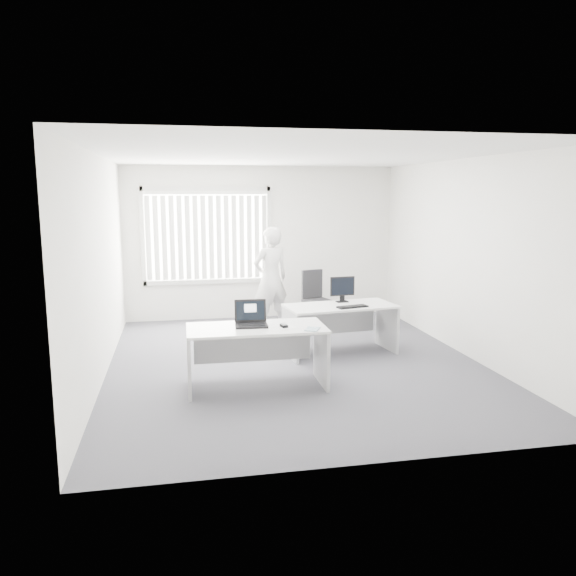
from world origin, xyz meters
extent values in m
plane|color=#595861|center=(0.00, 0.00, 0.00)|extent=(6.00, 6.00, 0.00)
cube|color=white|center=(0.00, 3.00, 1.40)|extent=(5.00, 0.02, 2.80)
cube|color=white|center=(0.00, -3.00, 1.40)|extent=(5.00, 0.02, 2.80)
cube|color=white|center=(-2.50, 0.00, 1.40)|extent=(0.02, 6.00, 2.80)
cube|color=white|center=(2.50, 0.00, 1.40)|extent=(0.02, 6.00, 2.80)
cube|color=white|center=(0.00, 0.00, 2.80)|extent=(5.00, 6.00, 0.02)
cube|color=silver|center=(-1.00, 2.96, 1.55)|extent=(2.32, 0.06, 1.76)
cube|color=silver|center=(-0.65, -0.88, 0.73)|extent=(1.65, 0.79, 0.03)
cube|color=#ACACAF|center=(-1.45, -0.87, 0.36)|extent=(0.05, 0.71, 0.72)
cube|color=#ACACAF|center=(0.15, -0.89, 0.36)|extent=(0.05, 0.71, 0.72)
cube|color=silver|center=(0.75, 0.34, 0.70)|extent=(1.65, 0.92, 0.03)
cube|color=#ACACAF|center=(-0.01, 0.25, 0.34)|extent=(0.12, 0.68, 0.69)
cube|color=#ACACAF|center=(1.51, 0.43, 0.34)|extent=(0.12, 0.68, 0.69)
cylinder|color=black|center=(0.87, 2.17, 0.04)|extent=(0.67, 0.67, 0.07)
cylinder|color=black|center=(0.87, 2.17, 0.21)|extent=(0.06, 0.06, 0.42)
cube|color=black|center=(0.87, 2.17, 0.42)|extent=(0.52, 0.52, 0.06)
cube|color=black|center=(0.82, 2.36, 0.71)|extent=(0.40, 0.16, 0.50)
imported|color=silver|center=(0.00, 1.98, 0.88)|extent=(0.75, 0.61, 1.76)
cube|color=white|center=(-0.36, -0.95, 0.75)|extent=(0.36, 0.30, 0.00)
cube|color=white|center=(-0.03, -1.13, 0.75)|extent=(0.23, 0.25, 0.01)
cube|color=black|center=(0.86, 0.14, 0.73)|extent=(0.47, 0.25, 0.02)
camera|label=1|loc=(-1.55, -7.30, 2.32)|focal=35.00mm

